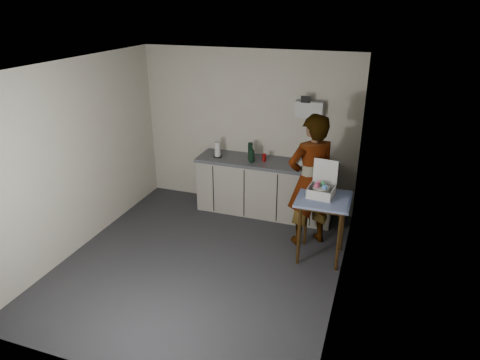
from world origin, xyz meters
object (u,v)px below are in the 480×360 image
(standing_man, at_px, (311,181))
(paper_towel, at_px, (218,150))
(bakery_box, at_px, (321,188))
(dark_bottle, at_px, (250,151))
(kitchen_counter, at_px, (265,189))
(dish_rack, at_px, (311,163))
(soda_can, at_px, (264,157))
(soap_bottle, at_px, (252,154))
(side_table, at_px, (323,206))

(standing_man, xyz_separation_m, paper_towel, (-1.64, 0.62, 0.07))
(bakery_box, bearing_deg, dark_bottle, 147.90)
(kitchen_counter, bearing_deg, dish_rack, -1.46)
(soda_can, distance_m, bakery_box, 1.44)
(soda_can, relative_size, paper_towel, 0.47)
(soda_can, bearing_deg, bakery_box, -42.59)
(kitchen_counter, distance_m, soap_bottle, 0.66)
(standing_man, relative_size, soda_can, 16.13)
(standing_man, relative_size, soap_bottle, 7.08)
(dark_bottle, bearing_deg, bakery_box, -37.48)
(side_table, distance_m, dark_bottle, 1.74)
(kitchen_counter, height_order, bakery_box, bakery_box)
(standing_man, bearing_deg, dish_rack, -117.08)
(paper_towel, bearing_deg, soap_bottle, -3.73)
(side_table, height_order, dish_rack, dish_rack)
(standing_man, bearing_deg, soap_bottle, -66.06)
(kitchen_counter, xyz_separation_m, dark_bottle, (-0.27, 0.02, 0.62))
(dish_rack, bearing_deg, soda_can, 178.93)
(soap_bottle, relative_size, dish_rack, 0.64)
(dark_bottle, xyz_separation_m, bakery_box, (1.30, -1.00, -0.04))
(soap_bottle, bearing_deg, paper_towel, 176.27)
(standing_man, height_order, bakery_box, standing_man)
(dark_bottle, distance_m, paper_towel, 0.54)
(soda_can, bearing_deg, dish_rack, -1.07)
(standing_man, xyz_separation_m, dark_bottle, (-1.11, 0.71, 0.09))
(standing_man, height_order, soda_can, standing_man)
(soda_can, height_order, dark_bottle, dark_bottle)
(paper_towel, bearing_deg, dish_rack, 1.75)
(kitchen_counter, distance_m, side_table, 1.54)
(standing_man, bearing_deg, kitchen_counter, -76.29)
(soda_can, distance_m, paper_towel, 0.78)
(kitchen_counter, height_order, soda_can, soda_can)
(soap_bottle, height_order, bakery_box, bakery_box)
(kitchen_counter, bearing_deg, dark_bottle, 176.14)
(dark_bottle, height_order, dish_rack, dish_rack)
(dish_rack, bearing_deg, paper_towel, -178.25)
(side_table, xyz_separation_m, paper_towel, (-1.88, 0.97, 0.25))
(kitchen_counter, xyz_separation_m, paper_towel, (-0.80, -0.07, 0.60))
(paper_towel, distance_m, dish_rack, 1.52)
(side_table, height_order, bakery_box, bakery_box)
(side_table, xyz_separation_m, dark_bottle, (-1.35, 1.06, 0.26))
(dark_bottle, distance_m, dish_rack, 1.00)
(soap_bottle, xyz_separation_m, dark_bottle, (-0.06, 0.12, -0.00))
(soda_can, bearing_deg, paper_towel, -175.50)
(soda_can, xyz_separation_m, bakery_box, (1.06, -0.98, 0.03))
(kitchen_counter, distance_m, dish_rack, 0.91)
(kitchen_counter, xyz_separation_m, dish_rack, (0.72, -0.02, 0.55))
(paper_towel, bearing_deg, bakery_box, -26.53)
(side_table, bearing_deg, standing_man, 124.44)
(soap_bottle, distance_m, bakery_box, 1.52)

